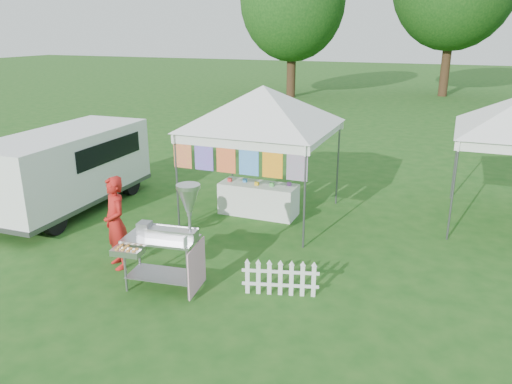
% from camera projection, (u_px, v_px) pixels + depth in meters
% --- Properties ---
extents(ground, '(120.00, 120.00, 0.00)m').
position_uv_depth(ground, '(190.00, 281.00, 8.66)').
color(ground, '#1B4E16').
rests_on(ground, ground).
extents(canopy_main, '(4.24, 4.24, 3.45)m').
position_uv_depth(canopy_main, '(263.00, 86.00, 10.80)').
color(canopy_main, '#59595E').
rests_on(canopy_main, ground).
extents(donut_cart, '(1.34, 1.06, 1.85)m').
position_uv_depth(donut_cart, '(171.00, 229.00, 8.04)').
color(donut_cart, gray).
rests_on(donut_cart, ground).
extents(vendor, '(0.75, 0.69, 1.71)m').
position_uv_depth(vendor, '(116.00, 223.00, 8.94)').
color(vendor, '#B21915').
rests_on(vendor, ground).
extents(cargo_van, '(1.96, 4.58, 1.88)m').
position_uv_depth(cargo_van, '(69.00, 167.00, 11.95)').
color(cargo_van, white).
rests_on(cargo_van, ground).
extents(picket_fence, '(1.22, 0.37, 0.56)m').
position_uv_depth(picket_fence, '(280.00, 279.00, 8.12)').
color(picket_fence, white).
rests_on(picket_fence, ground).
extents(display_table, '(1.80, 0.70, 0.74)m').
position_uv_depth(display_table, '(258.00, 199.00, 11.66)').
color(display_table, white).
rests_on(display_table, ground).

